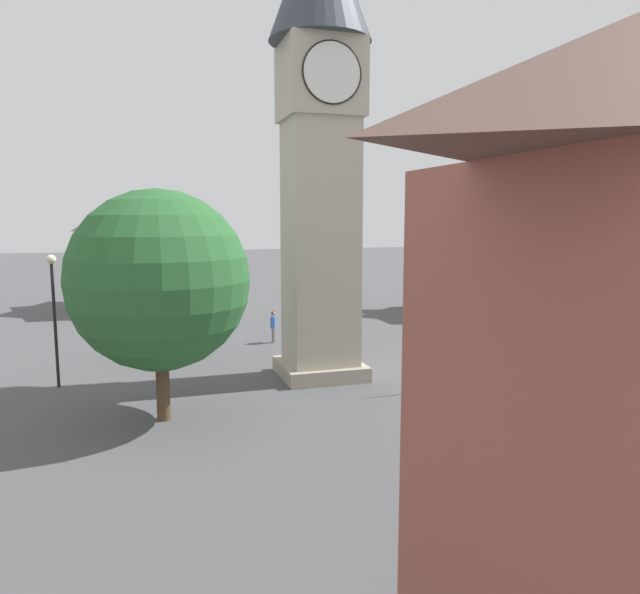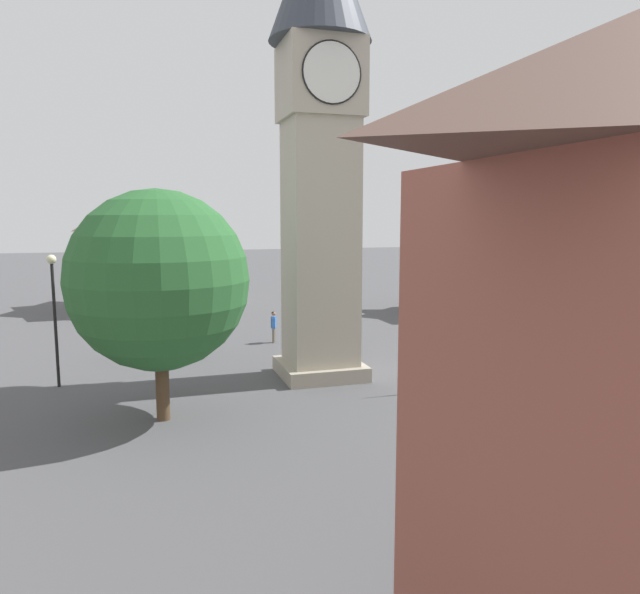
% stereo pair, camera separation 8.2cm
% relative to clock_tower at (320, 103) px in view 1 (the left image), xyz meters
% --- Properties ---
extents(ground_plane, '(200.00, 200.00, 0.00)m').
position_rel_clock_tower_xyz_m(ground_plane, '(-0.00, -0.00, -11.20)').
color(ground_plane, '#4C4C4F').
extents(clock_tower, '(4.09, 4.09, 19.21)m').
position_rel_clock_tower_xyz_m(clock_tower, '(0.00, 0.00, 0.00)').
color(clock_tower, '#A59C89').
rests_on(clock_tower, ground).
extents(car_blue_kerb, '(4.46, 3.09, 1.53)m').
position_rel_clock_tower_xyz_m(car_blue_kerb, '(6.41, -7.48, -10.44)').
color(car_blue_kerb, silver).
rests_on(car_blue_kerb, ground).
extents(car_silver_kerb, '(3.75, 4.35, 1.53)m').
position_rel_clock_tower_xyz_m(car_silver_kerb, '(-6.38, 6.09, -10.44)').
color(car_silver_kerb, '#236B38').
rests_on(car_silver_kerb, ground).
extents(car_red_corner, '(1.93, 4.19, 1.53)m').
position_rel_clock_tower_xyz_m(car_red_corner, '(9.93, -1.98, -10.44)').
color(car_red_corner, silver).
rests_on(car_red_corner, ground).
extents(pedestrian, '(0.36, 0.51, 1.69)m').
position_rel_clock_tower_xyz_m(pedestrian, '(-0.45, 7.09, -10.19)').
color(pedestrian, '#706656').
rests_on(pedestrian, ground).
extents(tree, '(5.85, 5.85, 7.58)m').
position_rel_clock_tower_xyz_m(tree, '(-6.56, -3.73, -6.55)').
color(tree, brown).
rests_on(tree, ground).
extents(building_terrace_right, '(8.81, 9.07, 7.74)m').
position_rel_clock_tower_xyz_m(building_terrace_right, '(15.68, 12.61, -7.25)').
color(building_terrace_right, slate).
rests_on(building_terrace_right, ground).
extents(building_hall_far, '(8.74, 9.68, 8.52)m').
position_rel_clock_tower_xyz_m(building_hall_far, '(-7.34, 22.37, -6.85)').
color(building_hall_far, beige).
rests_on(building_hall_far, ground).
extents(lamp_post, '(0.36, 0.36, 5.24)m').
position_rel_clock_tower_xyz_m(lamp_post, '(-10.40, 1.41, -7.71)').
color(lamp_post, black).
rests_on(lamp_post, ground).
extents(road_sign, '(0.60, 0.07, 2.80)m').
position_rel_clock_tower_xyz_m(road_sign, '(3.49, -3.48, -9.30)').
color(road_sign, gray).
rests_on(road_sign, ground).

